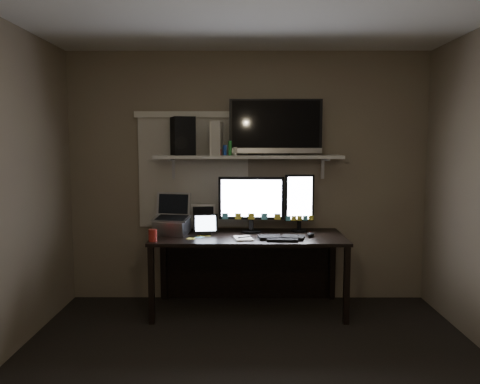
{
  "coord_description": "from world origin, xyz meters",
  "views": [
    {
      "loc": [
        -0.07,
        -2.92,
        1.6
      ],
      "look_at": [
        -0.08,
        1.25,
        1.16
      ],
      "focal_mm": 35.0,
      "sensor_mm": 36.0,
      "label": 1
    }
  ],
  "objects_px": {
    "keyboard": "(281,237)",
    "game_console": "(217,139)",
    "monitor_landscape": "(251,204)",
    "laptop": "(172,214)",
    "mouse": "(311,235)",
    "speaker": "(183,136)",
    "tv": "(276,127)",
    "tablet": "(206,225)",
    "monitor_portrait": "(299,203)",
    "desk": "(248,251)",
    "cup": "(153,235)"
  },
  "relations": [
    {
      "from": "mouse",
      "to": "tablet",
      "type": "bearing_deg",
      "value": -170.82
    },
    {
      "from": "monitor_portrait",
      "to": "cup",
      "type": "xyz_separation_m",
      "value": [
        -1.35,
        -0.46,
        -0.23
      ]
    },
    {
      "from": "monitor_portrait",
      "to": "mouse",
      "type": "distance_m",
      "value": 0.37
    },
    {
      "from": "mouse",
      "to": "tv",
      "type": "bearing_deg",
      "value": 154.95
    },
    {
      "from": "monitor_portrait",
      "to": "game_console",
      "type": "bearing_deg",
      "value": 174.73
    },
    {
      "from": "monitor_landscape",
      "to": "laptop",
      "type": "distance_m",
      "value": 0.77
    },
    {
      "from": "keyboard",
      "to": "tablet",
      "type": "height_order",
      "value": "tablet"
    },
    {
      "from": "monitor_portrait",
      "to": "tv",
      "type": "relative_size",
      "value": 0.64
    },
    {
      "from": "mouse",
      "to": "cup",
      "type": "xyz_separation_m",
      "value": [
        -1.43,
        -0.22,
        0.04
      ]
    },
    {
      "from": "tv",
      "to": "speaker",
      "type": "relative_size",
      "value": 2.43
    },
    {
      "from": "mouse",
      "to": "monitor_landscape",
      "type": "bearing_deg",
      "value": 172.32
    },
    {
      "from": "tablet",
      "to": "cup",
      "type": "height_order",
      "value": "tablet"
    },
    {
      "from": "laptop",
      "to": "speaker",
      "type": "height_order",
      "value": "speaker"
    },
    {
      "from": "keyboard",
      "to": "tv",
      "type": "bearing_deg",
      "value": 98.96
    },
    {
      "from": "monitor_portrait",
      "to": "mouse",
      "type": "bearing_deg",
      "value": -78.67
    },
    {
      "from": "monitor_portrait",
      "to": "speaker",
      "type": "relative_size",
      "value": 1.56
    },
    {
      "from": "desk",
      "to": "laptop",
      "type": "xyz_separation_m",
      "value": [
        -0.73,
        -0.07,
        0.37
      ]
    },
    {
      "from": "game_console",
      "to": "monitor_landscape",
      "type": "bearing_deg",
      "value": 4.65
    },
    {
      "from": "desk",
      "to": "monitor_portrait",
      "type": "bearing_deg",
      "value": 7.82
    },
    {
      "from": "tv",
      "to": "game_console",
      "type": "relative_size",
      "value": 2.77
    },
    {
      "from": "keyboard",
      "to": "monitor_portrait",
      "type": "bearing_deg",
      "value": 62.57
    },
    {
      "from": "keyboard",
      "to": "speaker",
      "type": "height_order",
      "value": "speaker"
    },
    {
      "from": "keyboard",
      "to": "tv",
      "type": "relative_size",
      "value": 0.48
    },
    {
      "from": "desk",
      "to": "cup",
      "type": "height_order",
      "value": "cup"
    },
    {
      "from": "monitor_landscape",
      "to": "keyboard",
      "type": "distance_m",
      "value": 0.49
    },
    {
      "from": "monitor_portrait",
      "to": "mouse",
      "type": "xyz_separation_m",
      "value": [
        0.08,
        -0.24,
        -0.27
      ]
    },
    {
      "from": "tablet",
      "to": "laptop",
      "type": "distance_m",
      "value": 0.34
    },
    {
      "from": "monitor_landscape",
      "to": "tablet",
      "type": "distance_m",
      "value": 0.49
    },
    {
      "from": "monitor_landscape",
      "to": "tv",
      "type": "xyz_separation_m",
      "value": [
        0.23,
        0.04,
        0.74
      ]
    },
    {
      "from": "laptop",
      "to": "tv",
      "type": "xyz_separation_m",
      "value": [
        0.99,
        0.14,
        0.83
      ]
    },
    {
      "from": "desk",
      "to": "tv",
      "type": "relative_size",
      "value": 2.02
    },
    {
      "from": "keyboard",
      "to": "tablet",
      "type": "xyz_separation_m",
      "value": [
        -0.7,
        0.17,
        0.09
      ]
    },
    {
      "from": "mouse",
      "to": "tv",
      "type": "distance_m",
      "value": 1.08
    },
    {
      "from": "desk",
      "to": "laptop",
      "type": "relative_size",
      "value": 4.71
    },
    {
      "from": "desk",
      "to": "keyboard",
      "type": "distance_m",
      "value": 0.45
    },
    {
      "from": "desk",
      "to": "game_console",
      "type": "distance_m",
      "value": 1.13
    },
    {
      "from": "mouse",
      "to": "tablet",
      "type": "height_order",
      "value": "tablet"
    },
    {
      "from": "keyboard",
      "to": "tv",
      "type": "height_order",
      "value": "tv"
    },
    {
      "from": "cup",
      "to": "speaker",
      "type": "bearing_deg",
      "value": 64.09
    },
    {
      "from": "monitor_portrait",
      "to": "speaker",
      "type": "height_order",
      "value": "speaker"
    },
    {
      "from": "cup",
      "to": "mouse",
      "type": "bearing_deg",
      "value": 8.76
    },
    {
      "from": "game_console",
      "to": "speaker",
      "type": "distance_m",
      "value": 0.33
    },
    {
      "from": "mouse",
      "to": "tablet",
      "type": "relative_size",
      "value": 0.44
    },
    {
      "from": "tablet",
      "to": "keyboard",
      "type": "bearing_deg",
      "value": -21.3
    },
    {
      "from": "keyboard",
      "to": "laptop",
      "type": "distance_m",
      "value": 1.06
    },
    {
      "from": "mouse",
      "to": "speaker",
      "type": "relative_size",
      "value": 0.28
    },
    {
      "from": "mouse",
      "to": "laptop",
      "type": "distance_m",
      "value": 1.32
    },
    {
      "from": "mouse",
      "to": "tv",
      "type": "height_order",
      "value": "tv"
    },
    {
      "from": "keyboard",
      "to": "game_console",
      "type": "distance_m",
      "value": 1.13
    },
    {
      "from": "cup",
      "to": "keyboard",
      "type": "bearing_deg",
      "value": 6.03
    }
  ]
}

